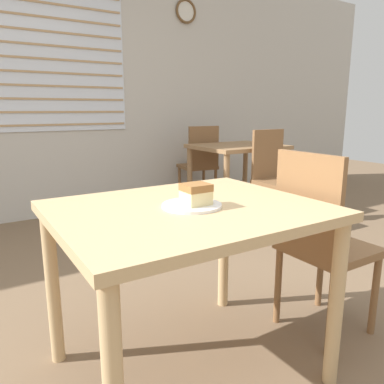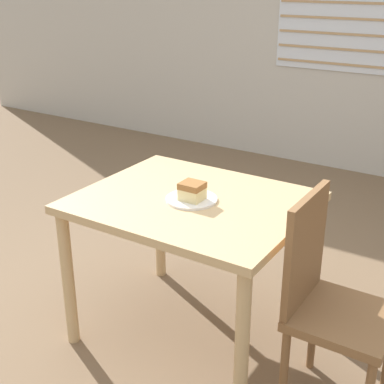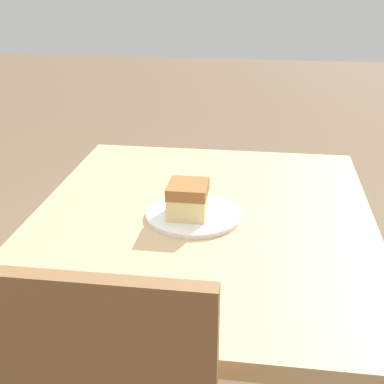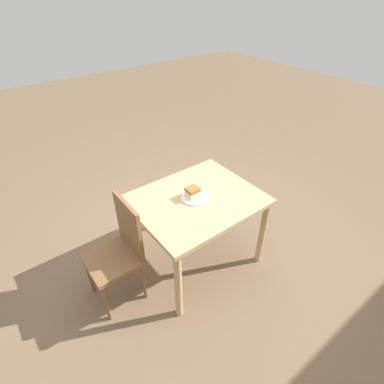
{
  "view_description": "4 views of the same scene",
  "coord_description": "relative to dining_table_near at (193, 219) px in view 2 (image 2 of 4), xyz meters",
  "views": [
    {
      "loc": [
        -0.71,
        -1.15,
        1.15
      ],
      "look_at": [
        0.05,
        0.07,
        0.83
      ],
      "focal_mm": 35.0,
      "sensor_mm": 36.0,
      "label": 1
    },
    {
      "loc": [
        1.3,
        -1.86,
        1.76
      ],
      "look_at": [
        0.08,
        0.07,
        0.82
      ],
      "focal_mm": 50.0,
      "sensor_mm": 36.0,
      "label": 2
    },
    {
      "loc": [
        1.28,
        0.25,
        1.36
      ],
      "look_at": [
        0.05,
        0.08,
        0.83
      ],
      "focal_mm": 50.0,
      "sensor_mm": 36.0,
      "label": 3
    },
    {
      "loc": [
        1.32,
        1.69,
        2.32
      ],
      "look_at": [
        0.06,
        0.04,
        0.79
      ],
      "focal_mm": 28.0,
      "sensor_mm": 36.0,
      "label": 4
    }
  ],
  "objects": [
    {
      "name": "chair_near_window",
      "position": [
        0.72,
        -0.09,
        -0.15
      ],
      "size": [
        0.4,
        0.4,
        0.95
      ],
      "rotation": [
        0.0,
        0.0,
        1.57
      ],
      "color": "brown",
      "rests_on": "ground_plane"
    },
    {
      "name": "dining_table_near",
      "position": [
        0.0,
        0.0,
        0.0
      ],
      "size": [
        1.06,
        0.87,
        0.76
      ],
      "color": "tan",
      "rests_on": "ground_plane"
    },
    {
      "name": "ground_plane",
      "position": [
        -0.06,
        -0.11,
        -0.66
      ],
      "size": [
        14.0,
        14.0,
        0.0
      ],
      "primitive_type": "plane",
      "color": "#7A6047"
    },
    {
      "name": "wall_back",
      "position": [
        -0.05,
        2.92,
        0.75
      ],
      "size": [
        10.0,
        0.09,
        2.8
      ],
      "color": "beige",
      "rests_on": "ground_plane"
    },
    {
      "name": "cake_slice",
      "position": [
        0.02,
        -0.03,
        0.16
      ],
      "size": [
        0.11,
        0.1,
        0.08
      ],
      "color": "beige",
      "rests_on": "plate"
    },
    {
      "name": "plate",
      "position": [
        0.01,
        -0.02,
        0.11
      ],
      "size": [
        0.24,
        0.24,
        0.01
      ],
      "color": "white",
      "rests_on": "dining_table_near"
    }
  ]
}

